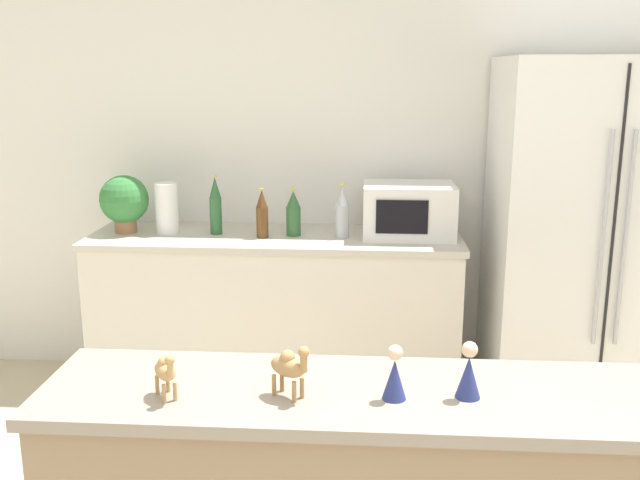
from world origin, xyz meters
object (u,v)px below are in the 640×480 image
camel_figurine (289,366)px  wise_man_figurine_crimson (394,376)px  back_bottle_0 (293,214)px  microwave (409,210)px  refrigerator (587,240)px  wise_man_figurine_purple (469,374)px  camel_figurine_second (166,370)px  back_bottle_2 (216,206)px  potted_plant (124,201)px  paper_towel_roll (167,208)px  back_bottle_1 (262,214)px  back_bottle_3 (342,212)px

camel_figurine → wise_man_figurine_crimson: 0.27m
back_bottle_0 → wise_man_figurine_crimson: size_ratio=1.69×
microwave → back_bottle_0: (-0.61, -0.03, -0.02)m
refrigerator → wise_man_figurine_crimson: size_ratio=12.36×
wise_man_figurine_purple → camel_figurine_second: bearing=-175.7°
back_bottle_2 → camel_figurine: 2.11m
camel_figurine_second → wise_man_figurine_crimson: bearing=3.6°
back_bottle_0 → potted_plant: bearing=179.2°
potted_plant → camel_figurine_second: size_ratio=2.31×
potted_plant → back_bottle_0: bearing=-0.8°
paper_towel_roll → back_bottle_2: back_bottle_2 is taller
paper_towel_roll → wise_man_figurine_crimson: (1.17, -2.00, -0.04)m
microwave → camel_figurine_second: (-0.73, -2.06, -0.03)m
camel_figurine → back_bottle_0: bearing=95.7°
potted_plant → wise_man_figurine_purple: bearing=-51.3°
camel_figurine_second → wise_man_figurine_purple: bearing=4.3°
back_bottle_1 → back_bottle_0: bearing=19.6°
refrigerator → potted_plant: (-2.45, 0.09, 0.16)m
refrigerator → back_bottle_3: (-1.26, 0.05, 0.12)m
paper_towel_roll → microwave: size_ratio=0.57×
back_bottle_0 → refrigerator: bearing=-2.7°
potted_plant → back_bottle_3: bearing=-1.9°
back_bottle_0 → wise_man_figurine_crimson: (0.47, -1.99, -0.02)m
potted_plant → back_bottle_2: (0.50, -0.00, -0.02)m
back_bottle_2 → wise_man_figurine_crimson: bearing=-65.9°
back_bottle_2 → camel_figurine_second: size_ratio=2.35×
refrigerator → back_bottle_2: size_ratio=5.74×
back_bottle_1 → back_bottle_3: (0.42, 0.03, 0.01)m
potted_plant → wise_man_figurine_crimson: size_ratio=2.12×
refrigerator → camel_figurine_second: bearing=-130.0°
back_bottle_2 → wise_man_figurine_purple: 2.26m
paper_towel_roll → back_bottle_3: back_bottle_3 is taller
wise_man_figurine_crimson → wise_man_figurine_purple: wise_man_figurine_purple is taller
microwave → camel_figurine: 2.08m
wise_man_figurine_purple → wise_man_figurine_crimson: bearing=-173.6°
paper_towel_roll → back_bottle_1: paper_towel_roll is taller
back_bottle_0 → wise_man_figurine_purple: size_ratio=1.62×
microwave → back_bottle_3: (-0.35, -0.06, -0.00)m
refrigerator → back_bottle_1: size_ratio=6.95×
microwave → camel_figurine: microwave is taller
refrigerator → wise_man_figurine_purple: (-0.86, -1.90, 0.08)m
microwave → back_bottle_2: back_bottle_2 is taller
camel_figurine → camel_figurine_second: 0.32m
back_bottle_0 → back_bottle_1: size_ratio=0.95×
back_bottle_0 → wise_man_figurine_purple: (0.67, -1.97, -0.02)m
back_bottle_0 → wise_man_figurine_crimson: 2.05m
microwave → wise_man_figurine_purple: bearing=-88.5°
potted_plant → back_bottle_3: size_ratio=1.10×
back_bottle_1 → camel_figurine: 1.98m
camel_figurine_second → refrigerator: bearing=50.0°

